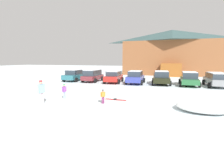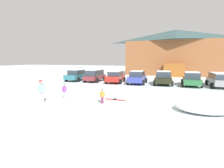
{
  "view_description": "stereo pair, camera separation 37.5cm",
  "coord_description": "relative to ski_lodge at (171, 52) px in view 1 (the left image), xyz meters",
  "views": [
    {
      "loc": [
        4.48,
        -7.24,
        3.04
      ],
      "look_at": [
        0.11,
        6.01,
        1.11
      ],
      "focal_mm": 28.0,
      "sensor_mm": 36.0,
      "label": 1
    },
    {
      "loc": [
        4.84,
        -7.12,
        3.04
      ],
      "look_at": [
        0.11,
        6.01,
        1.11
      ],
      "focal_mm": 28.0,
      "sensor_mm": 36.0,
      "label": 2
    }
  ],
  "objects": [
    {
      "name": "parked_red_sedan",
      "position": [
        -7.25,
        -15.94,
        -3.76
      ],
      "size": [
        2.36,
        4.35,
        1.58
      ],
      "color": "red",
      "rests_on": "ground"
    },
    {
      "name": "parked_blue_hatchback",
      "position": [
        -4.3,
        -15.97,
        -3.72
      ],
      "size": [
        2.26,
        4.26,
        1.67
      ],
      "color": "#35409D",
      "rests_on": "ground"
    },
    {
      "name": "parked_teal_hatchback",
      "position": [
        -13.31,
        -15.73,
        -3.73
      ],
      "size": [
        2.2,
        4.3,
        1.64
      ],
      "color": "#2C6E7A",
      "rests_on": "ground"
    },
    {
      "name": "skier_child_in_orange_jacket",
      "position": [
        -4.52,
        -26.95,
        -4.0
      ],
      "size": [
        0.28,
        0.28,
        0.99
      ],
      "color": "#7B2D5D",
      "rests_on": "ground"
    },
    {
      "name": "parked_green_coupe",
      "position": [
        2.07,
        -15.68,
        -3.73
      ],
      "size": [
        2.23,
        4.49,
        1.66
      ],
      "color": "#286739",
      "rests_on": "ground"
    },
    {
      "name": "plowed_snow_pile",
      "position": [
        1.85,
        -26.77,
        -4.29
      ],
      "size": [
        3.13,
        2.51,
        0.55
      ],
      "primitive_type": "ellipsoid",
      "color": "white",
      "rests_on": "ground"
    },
    {
      "name": "ski_lodge",
      "position": [
        0.0,
        0.0,
        0.0
      ],
      "size": [
        19.4,
        9.2,
        9.01
      ],
      "color": "brown",
      "rests_on": "ground"
    },
    {
      "name": "skier_child_in_purple_jacket",
      "position": [
        -7.92,
        -26.51,
        -3.91
      ],
      "size": [
        0.24,
        0.42,
        1.16
      ],
      "color": "#9AAED3",
      "rests_on": "ground"
    },
    {
      "name": "pair_of_skis",
      "position": [
        -4.03,
        -25.56,
        -4.54
      ],
      "size": [
        1.68,
        0.36,
        0.08
      ],
      "color": "red",
      "rests_on": "ground"
    },
    {
      "name": "ground",
      "position": [
        -4.66,
        -30.85,
        -4.56
      ],
      "size": [
        160.0,
        160.0,
        0.0
      ],
      "primitive_type": "plane",
      "color": "white"
    },
    {
      "name": "parked_grey_wagon",
      "position": [
        4.93,
        -15.66,
        -3.69
      ],
      "size": [
        2.38,
        4.57,
        1.61
      ],
      "color": "gray",
      "rests_on": "ground"
    },
    {
      "name": "skier_adult_in_blue_parka",
      "position": [
        -8.4,
        -28.52,
        -3.62
      ],
      "size": [
        0.28,
        0.62,
        1.67
      ],
      "color": "beige",
      "rests_on": "ground"
    },
    {
      "name": "parked_black_sedan",
      "position": [
        -1.12,
        -15.57,
        -3.72
      ],
      "size": [
        2.49,
        4.39,
        1.69
      ],
      "color": "black",
      "rests_on": "ground"
    },
    {
      "name": "parked_maroon_van",
      "position": [
        -10.42,
        -15.7,
        -3.66
      ],
      "size": [
        2.1,
        4.19,
        1.68
      ],
      "color": "maroon",
      "rests_on": "ground"
    }
  ]
}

